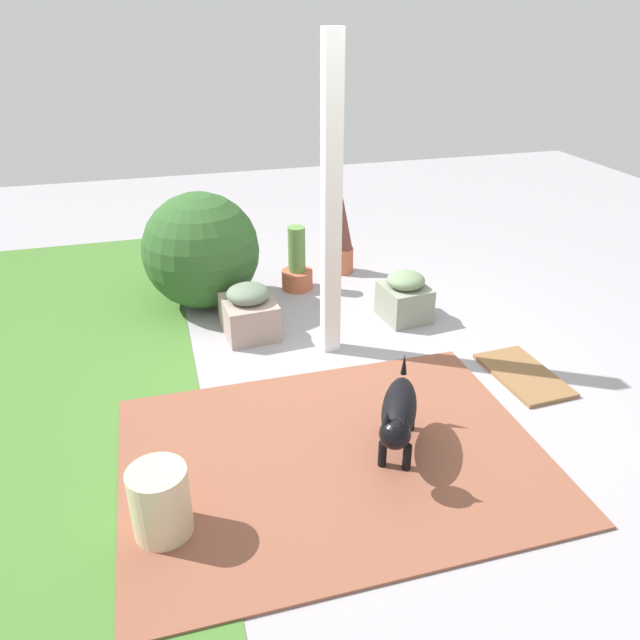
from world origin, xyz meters
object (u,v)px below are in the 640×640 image
terracotta_pot_tall (297,267)px  terracotta_pot_spiky (342,237)px  stone_planter_mid (249,312)px  porch_pillar (331,206)px  ceramic_urn (160,503)px  dog (399,414)px  stone_planter_nearest (405,297)px  round_shrub (201,251)px  doormat (523,375)px

terracotta_pot_tall → terracotta_pot_spiky: bearing=-63.0°
stone_planter_mid → porch_pillar: bearing=-125.4°
terracotta_pot_spiky → ceramic_urn: size_ratio=1.90×
porch_pillar → terracotta_pot_tall: porch_pillar is taller
terracotta_pot_spiky → dog: 2.75m
porch_pillar → terracotta_pot_spiky: porch_pillar is taller
porch_pillar → ceramic_urn: 2.22m
stone_planter_nearest → terracotta_pot_tall: (0.83, 0.71, 0.01)m
terracotta_pot_tall → ceramic_urn: bearing=153.5°
stone_planter_nearest → terracotta_pot_spiky: 1.12m
stone_planter_mid → round_shrub: bearing=23.0°
stone_planter_nearest → ceramic_urn: 2.76m
terracotta_pot_tall → doormat: size_ratio=0.85×
stone_planter_mid → ceramic_urn: size_ratio=1.24×
terracotta_pot_tall → stone_planter_nearest: bearing=-139.6°
dog → doormat: dog is taller
stone_planter_mid → terracotta_pot_tall: terracotta_pot_tall is taller
stone_planter_nearest → doormat: stone_planter_nearest is taller
terracotta_pot_spiky → ceramic_urn: terracotta_pot_spiky is taller
stone_planter_mid → doormat: stone_planter_mid is taller
ceramic_urn → doormat: size_ratio=0.57×
stone_planter_nearest → stone_planter_mid: bearing=86.5°
terracotta_pot_spiky → ceramic_urn: (-2.95, 1.85, -0.16)m
terracotta_pot_tall → porch_pillar: bearing=178.8°
terracotta_pot_spiky → dog: size_ratio=1.07×
stone_planter_mid → doormat: 2.10m
porch_pillar → dog: porch_pillar is taller
ceramic_urn → porch_pillar: bearing=-40.4°
stone_planter_mid → terracotta_pot_spiky: size_ratio=0.65×
stone_planter_nearest → ceramic_urn: stone_planter_nearest is taller
dog → stone_planter_mid: bearing=18.5°
stone_planter_nearest → round_shrub: 1.75m
stone_planter_nearest → dog: size_ratio=0.61×
dog → doormat: 1.32m
stone_planter_mid → dog: bearing=-161.5°
terracotta_pot_tall → terracotta_pot_spiky: size_ratio=0.79×
stone_planter_mid → doormat: size_ratio=0.70×
porch_pillar → ceramic_urn: bearing=139.6°
round_shrub → dog: size_ratio=1.41×
round_shrub → ceramic_urn: size_ratio=2.52×
porch_pillar → round_shrub: porch_pillar is taller
stone_planter_mid → terracotta_pot_spiky: (1.01, -1.09, 0.16)m
stone_planter_mid → dog: size_ratio=0.69×
terracotta_pot_spiky → porch_pillar: bearing=159.1°
porch_pillar → round_shrub: bearing=38.3°
porch_pillar → doormat: porch_pillar is taller
round_shrub → ceramic_urn: round_shrub is taller
ceramic_urn → doormat: (0.78, -2.51, -0.18)m
dog → round_shrub: bearing=19.8°
stone_planter_mid → dog: (-1.69, -0.56, 0.09)m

